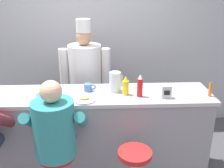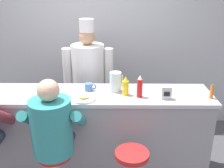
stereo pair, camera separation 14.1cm
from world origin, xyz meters
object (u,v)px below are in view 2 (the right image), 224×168
hot_sauce_bottle_orange (212,92)px  cereal_bowl (45,95)px  ketchup_bottle_red (140,87)px  coffee_mug_blue (89,87)px  diner_seated_teal (53,130)px  breakfast_plate (84,99)px  napkin_dispenser_chrome (166,93)px  water_pitcher_clear (115,82)px  cook_in_whites_near (88,77)px  mustard_bottle_yellow (126,86)px

hot_sauce_bottle_orange → cereal_bowl: bearing=179.8°
cereal_bowl → ketchup_bottle_red: bearing=1.3°
coffee_mug_blue → diner_seated_teal: diner_seated_teal is taller
breakfast_plate → cereal_bowl: 0.42m
napkin_dispenser_chrome → diner_seated_teal: (-1.11, -0.38, -0.22)m
water_pitcher_clear → diner_seated_teal: 0.87m
ketchup_bottle_red → breakfast_plate: bearing=-172.2°
hot_sauce_bottle_orange → diner_seated_teal: diner_seated_teal is taller
ketchup_bottle_red → cook_in_whites_near: (-0.62, 0.81, -0.18)m
mustard_bottle_yellow → cook_in_whites_near: (-0.47, 0.75, -0.17)m
mustard_bottle_yellow → cereal_bowl: 0.86m
napkin_dispenser_chrome → cook_in_whites_near: cook_in_whites_near is taller
napkin_dispenser_chrome → diner_seated_teal: diner_seated_teal is taller
water_pitcher_clear → napkin_dispenser_chrome: bearing=-21.5°
ketchup_bottle_red → diner_seated_teal: diner_seated_teal is taller
hot_sauce_bottle_orange → water_pitcher_clear: size_ratio=0.70×
hot_sauce_bottle_orange → cereal_bowl: 1.74m
cereal_bowl → coffee_mug_blue: (0.45, 0.20, 0.02)m
hot_sauce_bottle_orange → napkin_dispenser_chrome: 0.48m
napkin_dispenser_chrome → diner_seated_teal: 1.19m
ketchup_bottle_red → coffee_mug_blue: (-0.55, 0.17, -0.07)m
diner_seated_teal → cook_in_whites_near: bearing=80.0°
breakfast_plate → coffee_mug_blue: (0.03, 0.25, 0.03)m
water_pitcher_clear → hot_sauce_bottle_orange: bearing=-10.5°
cereal_bowl → napkin_dispenser_chrome: napkin_dispenser_chrome is taller
water_pitcher_clear → breakfast_plate: size_ratio=0.93×
cereal_bowl → napkin_dispenser_chrome: (1.27, -0.03, 0.04)m
water_pitcher_clear → cereal_bowl: bearing=-166.4°
water_pitcher_clear → breakfast_plate: (-0.33, -0.24, -0.10)m
coffee_mug_blue → cook_in_whites_near: 0.65m
coffee_mug_blue → cereal_bowl: bearing=-156.3°
ketchup_bottle_red → breakfast_plate: 0.60m
hot_sauce_bottle_orange → water_pitcher_clear: (-1.00, 0.18, 0.04)m
water_pitcher_clear → breakfast_plate: bearing=-144.2°
mustard_bottle_yellow → water_pitcher_clear: water_pitcher_clear is taller
napkin_dispenser_chrome → cook_in_whites_near: size_ratio=0.08×
diner_seated_teal → cook_in_whites_near: 1.26m
cereal_bowl → diner_seated_teal: size_ratio=0.12×
hot_sauce_bottle_orange → napkin_dispenser_chrome: (-0.47, -0.02, -0.01)m
diner_seated_teal → breakfast_plate: bearing=53.8°
ketchup_bottle_red → cook_in_whites_near: 1.03m
water_pitcher_clear → napkin_dispenser_chrome: (0.53, -0.21, -0.04)m
ketchup_bottle_red → breakfast_plate: (-0.58, -0.08, -0.10)m
cook_in_whites_near → diner_seated_teal: bearing=-100.0°
hot_sauce_bottle_orange → breakfast_plate: 1.33m
mustard_bottle_yellow → breakfast_plate: size_ratio=0.90×
coffee_mug_blue → mustard_bottle_yellow: bearing=-16.3°
ketchup_bottle_red → napkin_dispenser_chrome: ketchup_bottle_red is taller
water_pitcher_clear → coffee_mug_blue: 0.30m
diner_seated_teal → ketchup_bottle_red: bearing=27.1°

